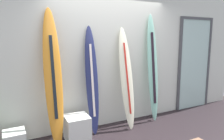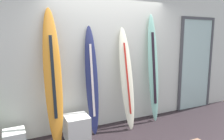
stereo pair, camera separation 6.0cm
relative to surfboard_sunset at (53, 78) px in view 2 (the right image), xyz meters
name	(u,v)px [view 2 (the right image)]	position (x,y,z in m)	size (l,w,h in m)	color
wall_back	(108,56)	(1.16, 0.38, 0.29)	(7.20, 0.20, 2.80)	silver
surfboard_sunset	(53,78)	(0.00, 0.00, 0.00)	(0.30, 0.52, 2.26)	orange
surfboard_navy	(92,80)	(0.70, 0.09, -0.12)	(0.25, 0.36, 1.98)	navy
surfboard_ivory	(127,79)	(1.40, 0.02, -0.15)	(0.26, 0.47, 1.96)	#EBE7C9
surfboard_seafoam	(153,69)	(2.08, 0.09, -0.01)	(0.25, 0.32, 2.25)	#89C9B5
display_block_center	(77,128)	(0.35, -0.09, -0.90)	(0.40, 0.40, 0.42)	white
glass_door	(196,62)	(3.50, 0.26, 0.04)	(1.05, 0.06, 2.25)	silver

